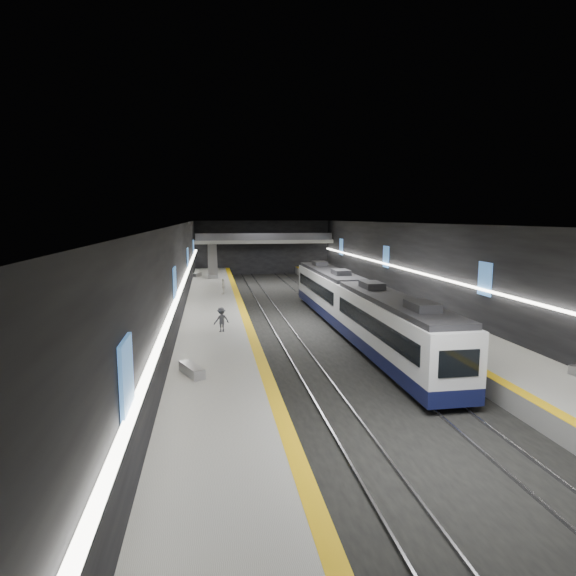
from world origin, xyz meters
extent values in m
plane|color=black|center=(0.00, 0.00, 0.00)|extent=(70.00, 70.00, 0.00)
cube|color=beige|center=(0.00, 0.00, 8.00)|extent=(20.00, 70.00, 0.04)
cube|color=black|center=(-10.00, 0.00, 4.00)|extent=(0.04, 70.00, 8.00)
cube|color=black|center=(10.00, 0.00, 4.00)|extent=(0.04, 70.00, 8.00)
cube|color=black|center=(0.00, 35.00, 4.00)|extent=(20.00, 0.04, 8.00)
cube|color=slate|center=(-7.50, 0.00, 0.50)|extent=(5.00, 70.00, 1.00)
cube|color=#9A9A95|center=(-7.50, 0.00, 1.01)|extent=(5.00, 70.00, 0.02)
cube|color=yellow|center=(-5.30, 0.00, 1.02)|extent=(0.60, 70.00, 0.02)
cube|color=slate|center=(7.50, 0.00, 0.50)|extent=(5.00, 70.00, 1.00)
cube|color=#9A9A95|center=(7.50, 0.00, 1.01)|extent=(5.00, 70.00, 0.02)
cube|color=yellow|center=(5.30, 0.00, 1.02)|extent=(0.60, 70.00, 0.02)
cube|color=gray|center=(-3.22, 0.00, 0.06)|extent=(0.08, 70.00, 0.12)
cube|color=gray|center=(-1.78, 0.00, 0.06)|extent=(0.08, 70.00, 0.12)
cube|color=gray|center=(1.78, 0.00, 0.06)|extent=(0.08, 70.00, 0.12)
cube|color=gray|center=(3.22, 0.00, 0.06)|extent=(0.08, 70.00, 0.12)
cube|color=#11153E|center=(2.50, -10.92, 0.75)|extent=(2.65, 15.00, 0.80)
cube|color=white|center=(2.50, -10.92, 2.40)|extent=(2.65, 15.00, 2.50)
cube|color=black|center=(2.50, -10.92, 3.80)|extent=(2.44, 14.25, 0.30)
cube|color=black|center=(2.50, -10.92, 2.45)|extent=(2.69, 13.20, 1.00)
cube|color=black|center=(2.50, -18.44, 2.35)|extent=(1.85, 0.05, 1.20)
cube|color=#11153E|center=(2.50, 4.08, 0.75)|extent=(2.65, 15.00, 0.80)
cube|color=white|center=(2.50, 4.08, 2.40)|extent=(2.65, 15.00, 2.50)
cube|color=black|center=(2.50, 4.08, 3.80)|extent=(2.44, 14.25, 0.30)
cube|color=black|center=(2.50, 4.08, 2.45)|extent=(2.69, 13.20, 1.00)
cube|color=black|center=(2.50, -3.44, 2.35)|extent=(1.85, 0.05, 1.20)
cube|color=#3D72B9|center=(-9.92, -25.00, 4.50)|extent=(0.10, 1.50, 2.20)
cube|color=#3D72B9|center=(-9.92, -8.00, 4.50)|extent=(0.10, 1.50, 2.20)
cube|color=#3D72B9|center=(-9.92, 10.00, 4.50)|extent=(0.10, 1.50, 2.20)
cube|color=#3D72B9|center=(-9.92, 27.00, 4.50)|extent=(0.10, 1.50, 2.20)
cube|color=#3D72B9|center=(9.92, -8.00, 4.50)|extent=(0.10, 1.50, 2.20)
cube|color=#3D72B9|center=(9.92, 10.00, 4.50)|extent=(0.10, 1.50, 2.20)
cube|color=#3D72B9|center=(9.92, 27.00, 4.50)|extent=(0.10, 1.50, 2.20)
cube|color=white|center=(-9.80, 0.00, 3.80)|extent=(0.25, 68.60, 0.12)
cube|color=white|center=(9.80, 0.00, 3.80)|extent=(0.25, 68.60, 0.12)
cube|color=gray|center=(0.00, 33.00, 5.00)|extent=(20.00, 3.00, 0.50)
cube|color=#47474C|center=(0.00, 31.55, 5.75)|extent=(19.60, 0.08, 1.00)
cube|color=#99999E|center=(-7.50, 26.00, 2.90)|extent=(1.20, 7.50, 3.92)
cube|color=#99999E|center=(-8.83, -14.08, 1.25)|extent=(1.33, 2.09, 0.50)
cube|color=#99999E|center=(-9.50, 25.18, 1.24)|extent=(1.15, 2.06, 0.49)
cube|color=#99999E|center=(9.38, 7.99, 1.20)|extent=(0.87, 1.67, 0.39)
imported|color=#B95E45|center=(6.24, -11.26, 1.96)|extent=(0.53, 0.74, 1.93)
imported|color=teal|center=(6.97, -7.65, 1.82)|extent=(0.86, 0.97, 1.65)
imported|color=silver|center=(-6.61, 10.37, 1.77)|extent=(0.42, 0.92, 1.54)
imported|color=#46474F|center=(-7.19, -5.45, 1.81)|extent=(1.20, 0.95, 1.62)
camera|label=1|loc=(-7.85, -36.73, 8.51)|focal=30.00mm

